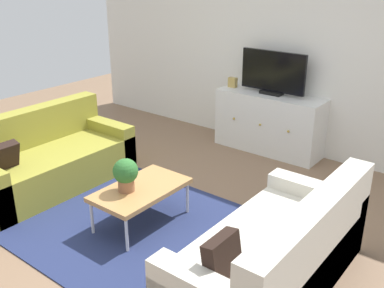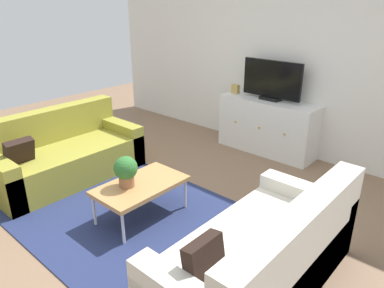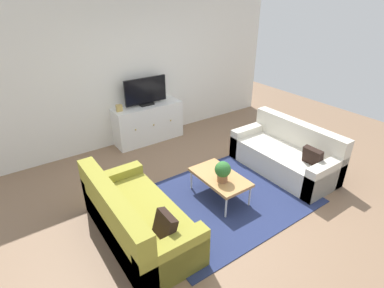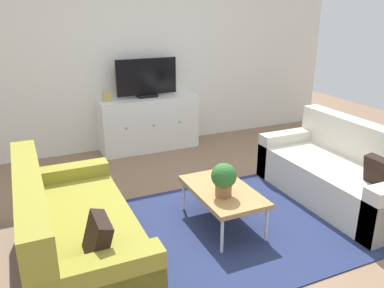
% 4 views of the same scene
% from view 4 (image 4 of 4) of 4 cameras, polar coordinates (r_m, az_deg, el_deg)
% --- Properties ---
extents(ground_plane, '(10.00, 10.00, 0.00)m').
position_cam_4_polar(ground_plane, '(3.94, 4.18, -11.09)').
color(ground_plane, '#84664C').
extents(wall_back, '(6.40, 0.12, 2.70)m').
position_cam_4_polar(wall_back, '(5.79, -7.82, 12.90)').
color(wall_back, silver).
rests_on(wall_back, ground_plane).
extents(area_rug, '(2.50, 1.90, 0.01)m').
position_cam_4_polar(area_rug, '(3.83, 5.27, -12.04)').
color(area_rug, navy).
rests_on(area_rug, ground_plane).
extents(couch_left_side, '(0.84, 1.78, 0.82)m').
position_cam_4_polar(couch_left_side, '(3.35, -17.50, -12.57)').
color(couch_left_side, olive).
rests_on(couch_left_side, ground_plane).
extents(couch_right_side, '(0.84, 1.78, 0.82)m').
position_cam_4_polar(couch_right_side, '(4.55, 21.10, -4.19)').
color(couch_right_side, beige).
rests_on(couch_right_side, ground_plane).
extents(coffee_table, '(0.53, 0.90, 0.38)m').
position_cam_4_polar(coffee_table, '(3.72, 4.46, -6.96)').
color(coffee_table, '#B7844C').
rests_on(coffee_table, ground_plane).
extents(potted_plant, '(0.23, 0.23, 0.31)m').
position_cam_4_polar(potted_plant, '(3.51, 4.64, -4.98)').
color(potted_plant, '#936042').
rests_on(potted_plant, coffee_table).
extents(tv_console, '(1.40, 0.47, 0.77)m').
position_cam_4_polar(tv_console, '(5.73, -6.30, 3.01)').
color(tv_console, white).
rests_on(tv_console, ground_plane).
extents(flat_screen_tv, '(0.87, 0.16, 0.54)m').
position_cam_4_polar(flat_screen_tv, '(5.60, -6.62, 9.46)').
color(flat_screen_tv, black).
rests_on(flat_screen_tv, tv_console).
extents(mantel_clock, '(0.11, 0.07, 0.13)m').
position_cam_4_polar(mantel_clock, '(5.48, -12.27, 6.74)').
color(mantel_clock, tan).
rests_on(mantel_clock, tv_console).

